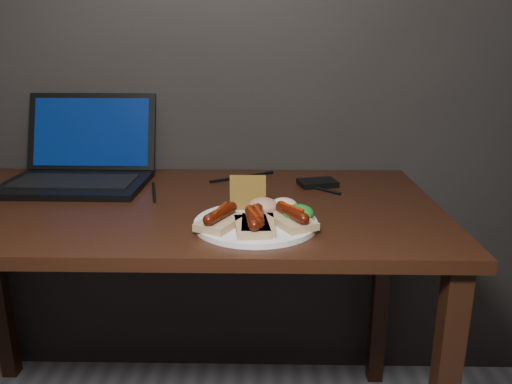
% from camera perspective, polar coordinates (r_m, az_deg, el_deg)
% --- Properties ---
extents(desk, '(1.40, 0.70, 0.75)m').
position_cam_1_polar(desk, '(1.34, -10.20, -4.77)').
color(desk, black).
rests_on(desk, ground).
extents(laptop, '(0.40, 0.36, 0.25)m').
position_cam_1_polar(laptop, '(1.55, -19.37, 2.97)').
color(laptop, black).
rests_on(laptop, desk).
extents(hard_drive, '(0.12, 0.10, 0.02)m').
position_cam_1_polar(hard_drive, '(1.45, 7.04, 1.04)').
color(hard_drive, black).
rests_on(hard_drive, desk).
extents(desk_cables, '(0.94, 0.32, 0.01)m').
position_cam_1_polar(desk_cables, '(1.45, -8.86, 0.82)').
color(desk_cables, black).
rests_on(desk_cables, desk).
extents(plate, '(0.30, 0.30, 0.01)m').
position_cam_1_polar(plate, '(1.12, -0.03, -3.57)').
color(plate, white).
rests_on(plate, desk).
extents(bread_sausage_left, '(0.11, 0.13, 0.04)m').
position_cam_1_polar(bread_sausage_left, '(1.09, -4.07, -3.02)').
color(bread_sausage_left, tan).
rests_on(bread_sausage_left, plate).
extents(bread_sausage_center, '(0.07, 0.12, 0.04)m').
position_cam_1_polar(bread_sausage_center, '(1.07, 0.23, -3.33)').
color(bread_sausage_center, tan).
rests_on(bread_sausage_center, plate).
extents(bread_sausage_right, '(0.12, 0.13, 0.04)m').
position_cam_1_polar(bread_sausage_right, '(1.09, 4.12, -2.91)').
color(bread_sausage_right, tan).
rests_on(bread_sausage_right, plate).
extents(bread_sausage_extra, '(0.08, 0.12, 0.04)m').
position_cam_1_polar(bread_sausage_extra, '(1.06, -0.44, -3.52)').
color(bread_sausage_extra, tan).
rests_on(bread_sausage_extra, plate).
extents(crispbread, '(0.08, 0.01, 0.08)m').
position_cam_1_polar(crispbread, '(1.18, -0.93, -0.08)').
color(crispbread, olive).
rests_on(crispbread, plate).
extents(salad_greens, '(0.07, 0.07, 0.04)m').
position_cam_1_polar(salad_greens, '(1.11, 4.87, -2.45)').
color(salad_greens, '#125D16').
rests_on(salad_greens, plate).
extents(salsa_mound, '(0.07, 0.07, 0.04)m').
position_cam_1_polar(salsa_mound, '(1.15, 0.84, -1.66)').
color(salsa_mound, maroon).
rests_on(salsa_mound, plate).
extents(coleslaw_mound, '(0.06, 0.06, 0.04)m').
position_cam_1_polar(coleslaw_mound, '(1.17, 3.19, -1.56)').
color(coleslaw_mound, white).
rests_on(coleslaw_mound, plate).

